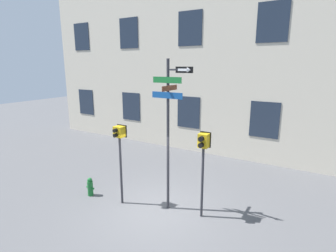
{
  "coord_description": "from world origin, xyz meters",
  "views": [
    {
      "loc": [
        4.29,
        -6.52,
        4.69
      ],
      "look_at": [
        0.2,
        0.33,
        2.84
      ],
      "focal_mm": 28.0,
      "sensor_mm": 36.0,
      "label": 1
    }
  ],
  "objects_px": {
    "street_sign_pole": "(169,123)",
    "pedestrian_signal_left": "(120,143)",
    "pedestrian_signal_right": "(203,152)",
    "fire_hydrant": "(90,187)"
  },
  "relations": [
    {
      "from": "pedestrian_signal_left",
      "to": "street_sign_pole",
      "type": "bearing_deg",
      "value": 18.39
    },
    {
      "from": "street_sign_pole",
      "to": "pedestrian_signal_left",
      "type": "relative_size",
      "value": 1.76
    },
    {
      "from": "street_sign_pole",
      "to": "pedestrian_signal_left",
      "type": "distance_m",
      "value": 1.86
    },
    {
      "from": "pedestrian_signal_left",
      "to": "fire_hydrant",
      "type": "bearing_deg",
      "value": -172.67
    },
    {
      "from": "fire_hydrant",
      "to": "street_sign_pole",
      "type": "bearing_deg",
      "value": 13.42
    },
    {
      "from": "fire_hydrant",
      "to": "pedestrian_signal_left",
      "type": "bearing_deg",
      "value": 7.33
    },
    {
      "from": "pedestrian_signal_right",
      "to": "fire_hydrant",
      "type": "xyz_separation_m",
      "value": [
        -4.07,
        -0.82,
        -1.81
      ]
    },
    {
      "from": "pedestrian_signal_left",
      "to": "pedestrian_signal_right",
      "type": "xyz_separation_m",
      "value": [
        2.71,
        0.65,
        -0.02
      ]
    },
    {
      "from": "street_sign_pole",
      "to": "pedestrian_signal_right",
      "type": "height_order",
      "value": "street_sign_pole"
    },
    {
      "from": "pedestrian_signal_right",
      "to": "fire_hydrant",
      "type": "distance_m",
      "value": 4.53
    }
  ]
}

